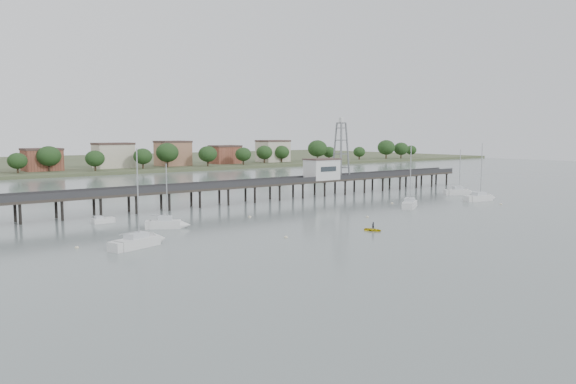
# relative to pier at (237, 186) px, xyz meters

# --- Properties ---
(ground_plane) EXTENTS (500.00, 500.00, 0.00)m
(ground_plane) POSITION_rel_pier_xyz_m (0.00, -60.00, -3.79)
(ground_plane) COLOR slate
(ground_plane) RESTS_ON ground
(pier) EXTENTS (150.00, 5.00, 5.50)m
(pier) POSITION_rel_pier_xyz_m (0.00, 0.00, 0.00)
(pier) COLOR #2D2823
(pier) RESTS_ON ground
(pier_building) EXTENTS (8.40, 5.40, 5.30)m
(pier_building) POSITION_rel_pier_xyz_m (25.00, 0.00, 2.87)
(pier_building) COLOR silver
(pier_building) RESTS_ON ground
(lattice_tower) EXTENTS (3.20, 3.20, 15.50)m
(lattice_tower) POSITION_rel_pier_xyz_m (31.50, 0.00, 7.31)
(lattice_tower) COLOR slate
(lattice_tower) RESTS_ON ground
(sailboat_c) EXTENTS (8.31, 6.52, 13.73)m
(sailboat_c) POSITION_rel_pier_xyz_m (25.94, -27.59, -3.16)
(sailboat_c) COLOR silver
(sailboat_c) RESTS_ON ground
(sailboat_a) EXTENTS (9.05, 5.25, 14.33)m
(sailboat_a) POSITION_rel_pier_xyz_m (-35.81, -32.14, -3.16)
(sailboat_a) COLOR silver
(sailboat_a) RESTS_ON ground
(sailboat_b) EXTENTS (6.73, 4.98, 11.14)m
(sailboat_b) POSITION_rel_pier_xyz_m (-26.44, -21.14, -3.14)
(sailboat_b) COLOR silver
(sailboat_b) RESTS_ON ground
(sailboat_e) EXTENTS (7.37, 5.43, 12.10)m
(sailboat_e) POSITION_rel_pier_xyz_m (55.14, -19.84, -3.15)
(sailboat_e) COLOR silver
(sailboat_e) RESTS_ON ground
(sailboat_d) EXTENTS (8.83, 4.03, 14.04)m
(sailboat_d) POSITION_rel_pier_xyz_m (48.14, -30.65, -3.16)
(sailboat_d) COLOR silver
(sailboat_d) RESTS_ON ground
(white_tender) EXTENTS (3.78, 1.71, 1.45)m
(white_tender) POSITION_rel_pier_xyz_m (-33.49, -8.98, -3.35)
(white_tender) COLOR silver
(white_tender) RESTS_ON ground
(yellow_dinghy) EXTENTS (2.18, 1.23, 2.93)m
(yellow_dinghy) POSITION_rel_pier_xyz_m (-1.97, -43.35, -3.79)
(yellow_dinghy) COLOR yellow
(yellow_dinghy) RESTS_ON ground
(dinghy_occupant) EXTENTS (0.72, 1.28, 0.29)m
(dinghy_occupant) POSITION_rel_pier_xyz_m (-1.97, -43.35, -3.79)
(dinghy_occupant) COLOR black
(dinghy_occupant) RESTS_ON ground
(mooring_buoys) EXTENTS (89.00, 20.93, 0.39)m
(mooring_buoys) POSITION_rel_pier_xyz_m (1.55, -29.72, -3.71)
(mooring_buoys) COLOR beige
(mooring_buoys) RESTS_ON ground
(far_shore) EXTENTS (500.00, 170.00, 10.40)m
(far_shore) POSITION_rel_pier_xyz_m (0.36, 179.58, -2.85)
(far_shore) COLOR #475133
(far_shore) RESTS_ON ground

